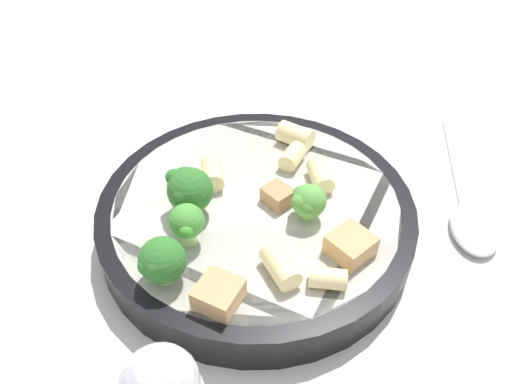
# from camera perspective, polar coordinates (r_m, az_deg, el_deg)

# --- Properties ---
(ground_plane) EXTENTS (2.00, 2.00, 0.00)m
(ground_plane) POSITION_cam_1_polar(r_m,az_deg,el_deg) (0.39, -0.00, -4.32)
(ground_plane) COLOR beige
(pasta_bowl) EXTENTS (0.24, 0.24, 0.03)m
(pasta_bowl) POSITION_cam_1_polar(r_m,az_deg,el_deg) (0.38, -0.00, -2.48)
(pasta_bowl) COLOR black
(pasta_bowl) RESTS_ON ground_plane
(broccoli_floret_0) EXTENTS (0.03, 0.03, 0.03)m
(broccoli_floret_0) POSITION_cam_1_polar(r_m,az_deg,el_deg) (0.31, -10.79, -7.80)
(broccoli_floret_0) COLOR #9EC175
(broccoli_floret_0) RESTS_ON pasta_bowl
(broccoli_floret_1) EXTENTS (0.02, 0.02, 0.03)m
(broccoli_floret_1) POSITION_cam_1_polar(r_m,az_deg,el_deg) (0.33, -7.73, -3.70)
(broccoli_floret_1) COLOR #9EC175
(broccoli_floret_1) RESTS_ON pasta_bowl
(broccoli_floret_2) EXTENTS (0.03, 0.03, 0.03)m
(broccoli_floret_2) POSITION_cam_1_polar(r_m,az_deg,el_deg) (0.35, 5.89, -1.08)
(broccoli_floret_2) COLOR #93B766
(broccoli_floret_2) RESTS_ON pasta_bowl
(broccoli_floret_3) EXTENTS (0.03, 0.04, 0.04)m
(broccoli_floret_3) POSITION_cam_1_polar(r_m,az_deg,el_deg) (0.35, -7.73, 0.31)
(broccoli_floret_3) COLOR #93B766
(broccoli_floret_3) RESTS_ON pasta_bowl
(rigatoni_0) EXTENTS (0.03, 0.02, 0.02)m
(rigatoni_0) POSITION_cam_1_polar(r_m,az_deg,el_deg) (0.40, 4.18, 4.04)
(rigatoni_0) COLOR beige
(rigatoni_0) RESTS_ON pasta_bowl
(rigatoni_1) EXTENTS (0.03, 0.03, 0.02)m
(rigatoni_1) POSITION_cam_1_polar(r_m,az_deg,el_deg) (0.38, 7.36, 1.90)
(rigatoni_1) COLOR beige
(rigatoni_1) RESTS_ON pasta_bowl
(rigatoni_2) EXTENTS (0.03, 0.03, 0.01)m
(rigatoni_2) POSITION_cam_1_polar(r_m,az_deg,el_deg) (0.32, 8.21, -9.75)
(rigatoni_2) COLOR beige
(rigatoni_2) RESTS_ON pasta_bowl
(rigatoni_3) EXTENTS (0.03, 0.03, 0.02)m
(rigatoni_3) POSITION_cam_1_polar(r_m,az_deg,el_deg) (0.38, -5.02, 2.17)
(rigatoni_3) COLOR beige
(rigatoni_3) RESTS_ON pasta_bowl
(rigatoni_4) EXTENTS (0.02, 0.03, 0.02)m
(rigatoni_4) POSITION_cam_1_polar(r_m,az_deg,el_deg) (0.32, 2.79, -8.50)
(rigatoni_4) COLOR beige
(rigatoni_4) RESTS_ON pasta_bowl
(rigatoni_5) EXTENTS (0.02, 0.03, 0.02)m
(rigatoni_5) POSITION_cam_1_polar(r_m,az_deg,el_deg) (0.42, 4.51, 6.46)
(rigatoni_5) COLOR beige
(rigatoni_5) RESTS_ON pasta_bowl
(chicken_chunk_0) EXTENTS (0.02, 0.02, 0.01)m
(chicken_chunk_0) POSITION_cam_1_polar(r_m,az_deg,el_deg) (0.37, 2.48, -0.43)
(chicken_chunk_0) COLOR #A87A4C
(chicken_chunk_0) RESTS_ON pasta_bowl
(chicken_chunk_1) EXTENTS (0.03, 0.03, 0.01)m
(chicken_chunk_1) POSITION_cam_1_polar(r_m,az_deg,el_deg) (0.34, 10.77, -5.98)
(chicken_chunk_1) COLOR tan
(chicken_chunk_1) RESTS_ON pasta_bowl
(chicken_chunk_2) EXTENTS (0.03, 0.03, 0.01)m
(chicken_chunk_2) POSITION_cam_1_polar(r_m,az_deg,el_deg) (0.31, -4.30, -11.54)
(chicken_chunk_2) COLOR tan
(chicken_chunk_2) RESTS_ON pasta_bowl
(spoon) EXTENTS (0.15, 0.13, 0.01)m
(spoon) POSITION_cam_1_polar(r_m,az_deg,el_deg) (0.44, 23.18, -1.75)
(spoon) COLOR silver
(spoon) RESTS_ON ground_plane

